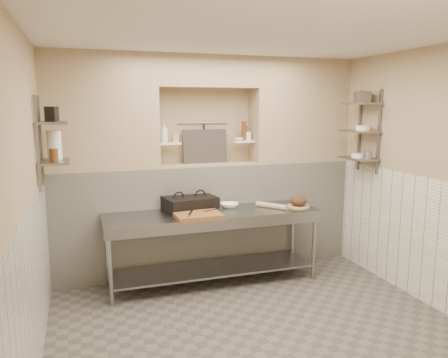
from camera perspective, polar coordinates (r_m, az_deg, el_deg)
name	(u,v)px	position (r m, az deg, el deg)	size (l,w,h in m)	color
floor	(257,331)	(4.62, 4.31, -19.19)	(4.00, 3.90, 0.10)	#5B5650
ceiling	(261,28)	(4.12, 4.83, 19.05)	(4.00, 3.90, 0.10)	silver
wall_left	(21,203)	(3.84, -24.96, -2.87)	(0.10, 3.90, 2.80)	#9F8366
wall_right	(433,177)	(5.26, 25.59, 0.19)	(0.10, 3.90, 2.80)	#9F8366
wall_back	(202,163)	(6.00, -2.87, 2.12)	(4.00, 0.10, 2.80)	#9F8366
wall_front	(410,256)	(2.47, 23.09, -9.25)	(4.00, 0.10, 2.80)	#9F8366
backwall_lower	(208,217)	(5.89, -2.16, -4.94)	(4.00, 0.40, 1.40)	white
alcove_sill	(207,164)	(5.76, -2.21, 1.92)	(1.30, 0.40, 0.02)	#9F8366
backwall_pillar_left	(101,112)	(5.49, -15.80, 8.44)	(1.35, 0.40, 1.40)	#9F8366
backwall_pillar_right	(299,111)	(6.21, 9.73, 8.72)	(1.35, 0.40, 1.40)	#9F8366
backwall_header	(207,72)	(5.73, -2.28, 13.81)	(1.30, 0.40, 0.40)	#9F8366
wainscot_left	(36,285)	(4.03, -23.39, -12.60)	(0.02, 3.90, 1.40)	white
wainscot_right	(423,240)	(5.37, 24.60, -7.24)	(0.02, 3.90, 1.40)	white
alcove_shelf_left	(169,143)	(5.61, -7.15, 4.64)	(0.28, 0.16, 0.03)	white
alcove_shelf_right	(243,141)	(5.89, 2.48, 4.92)	(0.28, 0.16, 0.03)	white
utensil_rail	(203,123)	(5.88, -2.70, 7.35)	(0.02, 0.02, 0.70)	gray
hanging_steel	(204,136)	(5.87, -2.64, 5.69)	(0.02, 0.02, 0.30)	black
splash_panel	(205,146)	(5.83, -2.49, 4.28)	(0.60, 0.02, 0.45)	#383330
shelf_rail_left_a	(41,141)	(5.02, -22.83, 4.57)	(0.03, 0.03, 0.95)	slate
shelf_rail_left_b	(37,144)	(4.62, -23.20, 4.20)	(0.03, 0.03, 0.95)	slate
wall_shelf_left_lower	(55,162)	(4.83, -21.26, 2.12)	(0.30, 0.50, 0.03)	slate
wall_shelf_left_upper	(52,123)	(4.80, -21.55, 6.86)	(0.30, 0.50, 0.03)	slate
shelf_rail_right_a	(359,130)	(6.13, 17.28, 6.09)	(0.03, 0.03, 1.05)	slate
shelf_rail_right_b	(379,132)	(5.81, 19.57, 5.82)	(0.03, 0.03, 1.05)	slate
wall_shelf_right_lower	(359,158)	(5.92, 17.17, 2.59)	(0.30, 0.50, 0.03)	slate
wall_shelf_right_mid	(360,131)	(5.89, 17.33, 5.97)	(0.30, 0.50, 0.03)	slate
wall_shelf_right_upper	(361,104)	(5.88, 17.50, 9.37)	(0.30, 0.50, 0.03)	slate
prep_table	(213,233)	(5.36, -1.44, -7.04)	(2.60, 0.70, 0.90)	gray
panini_press	(190,203)	(5.41, -4.51, -3.17)	(0.68, 0.54, 0.17)	black
cutting_board	(198,215)	(5.05, -3.40, -4.78)	(0.53, 0.37, 0.05)	brown
knife_blade	(213,210)	(5.19, -1.51, -4.08)	(0.27, 0.03, 0.01)	gray
tongs	(190,213)	(5.01, -4.42, -4.49)	(0.03, 0.03, 0.28)	gray
mixing_bowl	(230,205)	(5.54, 0.73, -3.44)	(0.23, 0.23, 0.06)	white
rolling_pin	(271,206)	(5.53, 6.20, -3.47)	(0.06, 0.06, 0.42)	#C7B48C
bread_board	(298,206)	(5.65, 9.68, -3.53)	(0.29, 0.29, 0.02)	#C7B48C
bread_loaf	(298,201)	(5.63, 9.70, -2.81)	(0.21, 0.21, 0.13)	#4C2D19
bottle_soap	(164,133)	(5.60, -7.81, 5.96)	(0.09, 0.09, 0.24)	white
jar_alcove	(175,138)	(5.65, -6.36, 5.39)	(0.08, 0.08, 0.11)	#9F8366
bowl_alcove	(239,139)	(5.86, 1.95, 5.21)	(0.12, 0.12, 0.04)	white
condiment_a	(246,133)	(5.91, 2.83, 6.01)	(0.05, 0.05, 0.19)	#4F2E14
condiment_b	(244,131)	(5.90, 2.61, 6.29)	(0.06, 0.06, 0.26)	#4F2E14
condiment_c	(249,136)	(5.90, 3.24, 5.61)	(0.07, 0.07, 0.12)	white
jug_left	(54,145)	(4.97, -21.29, 4.17)	(0.15, 0.15, 0.30)	white
jar_left	(54,155)	(4.75, -21.36, 2.95)	(0.09, 0.09, 0.13)	#4F2E14
box_left_upper	(52,114)	(4.83, -21.59, 7.91)	(0.11, 0.11, 0.15)	black
bowl_right	(359,155)	(5.92, 17.17, 2.97)	(0.18, 0.18, 0.05)	white
canister_right	(368,155)	(5.77, 18.24, 3.02)	(0.10, 0.10, 0.10)	gray
bowl_right_mid	(363,128)	(5.84, 17.70, 6.37)	(0.18, 0.18, 0.07)	white
basket_right	(362,97)	(5.87, 17.61, 10.16)	(0.18, 0.21, 0.14)	gray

